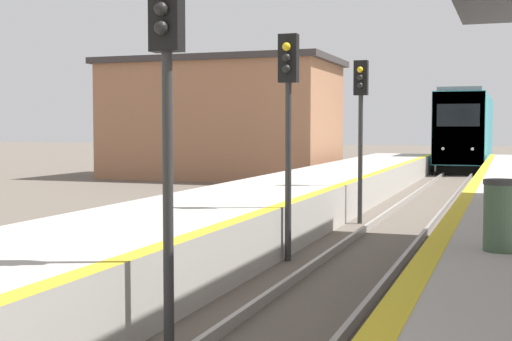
# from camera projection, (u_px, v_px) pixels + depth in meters

# --- Properties ---
(train) EXTENTS (2.67, 16.30, 4.65)m
(train) POSITION_uv_depth(u_px,v_px,m) (467.00, 130.00, 44.20)
(train) COLOR black
(train) RESTS_ON ground
(signal_near) EXTENTS (0.36, 0.31, 4.26)m
(signal_near) POSITION_uv_depth(u_px,v_px,m) (167.00, 86.00, 7.90)
(signal_near) COLOR #2D2D2D
(signal_near) RESTS_ON ground
(signal_mid) EXTENTS (0.36, 0.31, 4.26)m
(signal_mid) POSITION_uv_depth(u_px,v_px,m) (288.00, 103.00, 13.32)
(signal_mid) COLOR #2D2D2D
(signal_mid) RESTS_ON ground
(signal_far) EXTENTS (0.36, 0.31, 4.26)m
(signal_far) POSITION_uv_depth(u_px,v_px,m) (361.00, 110.00, 18.55)
(signal_far) COLOR #2D2D2D
(signal_far) RESTS_ON ground
(trash_bin) EXTENTS (0.46, 0.46, 0.88)m
(trash_bin) POSITION_uv_depth(u_px,v_px,m) (502.00, 215.00, 8.69)
(trash_bin) COLOR #384C38
(trash_bin) RESTS_ON platform_right
(station_building) EXTENTS (11.45, 6.69, 5.90)m
(station_building) POSITION_uv_depth(u_px,v_px,m) (222.00, 119.00, 35.68)
(station_building) COLOR #9E6B4C
(station_building) RESTS_ON ground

